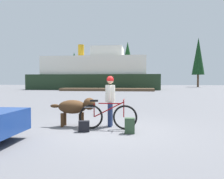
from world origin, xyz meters
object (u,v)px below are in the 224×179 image
Objects in this scene: backpack at (130,126)px; ferry_boat at (96,74)px; handbag_pannier at (84,126)px; bicycle at (107,116)px; person_cyclist at (110,96)px; dog at (75,107)px.

backpack is 36.26m from ferry_boat.
backpack is 1.36× the size of handbag_pannier.
bicycle reaches higher than backpack.
bicycle is 0.08× the size of ferry_boat.
backpack is 0.02× the size of ferry_boat.
person_cyclist is 1.09× the size of dog.
bicycle is 5.64× the size of handbag_pannier.
ferry_boat is (-6.26, 35.30, 2.69)m from handbag_pannier.
ferry_boat is at bearing 101.18° from bicycle.
ferry_boat reaches higher than person_cyclist.
dog is 0.98m from handbag_pannier.
handbag_pannier is (0.46, -0.72, -0.48)m from dog.
ferry_boat reaches higher than bicycle.
handbag_pannier is at bearing -126.52° from person_cyclist.
dog is (-1.09, 0.29, 0.24)m from bicycle.
bicycle reaches higher than handbag_pannier.
backpack is at bearing -77.88° from ferry_boat.
backpack is (0.67, -0.95, -0.76)m from person_cyclist.
person_cyclist reaches higher than dog.
person_cyclist is at bearing 53.48° from handbag_pannier.
dog is 0.07× the size of ferry_boat.
bicycle is 1.20× the size of dog.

